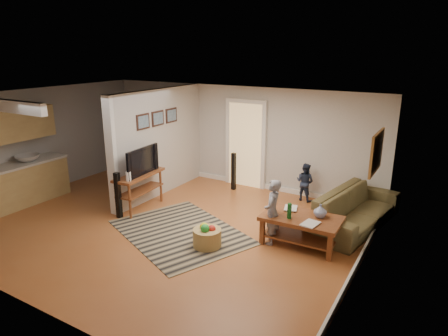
{
  "coord_description": "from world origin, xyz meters",
  "views": [
    {
      "loc": [
        4.76,
        -5.7,
        3.38
      ],
      "look_at": [
        0.91,
        0.83,
        1.1
      ],
      "focal_mm": 32.0,
      "sensor_mm": 36.0,
      "label": 1
    }
  ],
  "objects": [
    {
      "name": "child",
      "position": [
        2.18,
        0.38,
        0.0
      ],
      "size": [
        0.37,
        0.49,
        1.19
      ],
      "primitive_type": "imported",
      "rotation": [
        0.0,
        0.0,
        -1.36
      ],
      "color": "gray",
      "rests_on": "ground"
    },
    {
      "name": "area_rug",
      "position": [
        0.51,
        -0.13,
        0.01
      ],
      "size": [
        3.12,
        2.76,
        0.01
      ],
      "primitive_type": "cube",
      "rotation": [
        0.0,
        0.0,
        -0.41
      ],
      "color": "black",
      "rests_on": "ground"
    },
    {
      "name": "room_shell",
      "position": [
        -1.07,
        0.43,
        1.46
      ],
      "size": [
        7.54,
        6.02,
        2.52
      ],
      "color": "#B4B2AD",
      "rests_on": "ground"
    },
    {
      "name": "coffee_table",
      "position": [
        2.67,
        0.59,
        0.42
      ],
      "size": [
        1.39,
        0.83,
        0.81
      ],
      "rotation": [
        0.0,
        0.0,
        0.02
      ],
      "color": "#5F2D16",
      "rests_on": "ground"
    },
    {
      "name": "sofa",
      "position": [
        3.3,
        1.84,
        0.0
      ],
      "size": [
        1.37,
        2.55,
        0.71
      ],
      "primitive_type": "imported",
      "rotation": [
        0.0,
        0.0,
        1.39
      ],
      "color": "#4F4627",
      "rests_on": "ground"
    },
    {
      "name": "ground",
      "position": [
        0.0,
        0.0,
        0.0
      ],
      "size": [
        7.5,
        7.5,
        0.0
      ],
      "primitive_type": "plane",
      "color": "#9C5127",
      "rests_on": "ground"
    },
    {
      "name": "tv_console",
      "position": [
        -0.94,
        0.39,
        0.73
      ],
      "size": [
        0.58,
        1.3,
        1.09
      ],
      "rotation": [
        0.0,
        0.0,
        0.08
      ],
      "color": "#5F2D16",
      "rests_on": "ground"
    },
    {
      "name": "speaker_left",
      "position": [
        -1.0,
        -0.2,
        0.49
      ],
      "size": [
        0.11,
        0.11,
        0.98
      ],
      "primitive_type": "cube",
      "rotation": [
        0.0,
        0.0,
        0.1
      ],
      "color": "black",
      "rests_on": "ground"
    },
    {
      "name": "speaker_right",
      "position": [
        0.2,
        2.51,
        0.47
      ],
      "size": [
        0.1,
        0.1,
        0.94
      ],
      "primitive_type": "cube",
      "rotation": [
        0.0,
        0.0,
        -0.06
      ],
      "color": "black",
      "rests_on": "ground"
    },
    {
      "name": "toddler",
      "position": [
        1.97,
        2.7,
        0.0
      ],
      "size": [
        0.49,
        0.41,
        0.89
      ],
      "primitive_type": "imported",
      "rotation": [
        0.0,
        0.0,
        2.96
      ],
      "color": "#202B43",
      "rests_on": "ground"
    },
    {
      "name": "toy_basket",
      "position": [
        1.26,
        -0.34,
        0.19
      ],
      "size": [
        0.5,
        0.5,
        0.45
      ],
      "color": "#A98349",
      "rests_on": "ground"
    }
  ]
}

